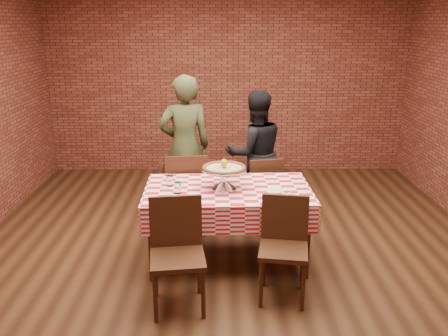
% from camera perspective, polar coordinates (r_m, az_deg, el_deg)
% --- Properties ---
extents(ground, '(6.00, 6.00, 0.00)m').
position_cam_1_polar(ground, '(5.03, 0.93, -10.26)').
color(ground, black).
rests_on(ground, ground).
extents(back_wall, '(5.50, 0.00, 5.50)m').
position_cam_1_polar(back_wall, '(7.52, 0.40, 10.48)').
color(back_wall, maroon).
rests_on(back_wall, ground).
extents(table, '(1.60, 0.98, 0.75)m').
position_cam_1_polar(table, '(4.78, 0.45, -6.76)').
color(table, '#3F2312').
rests_on(table, ground).
extents(tablecloth, '(1.64, 1.02, 0.27)m').
position_cam_1_polar(tablecloth, '(4.69, 0.46, -3.99)').
color(tablecloth, red).
rests_on(tablecloth, table).
extents(pizza_stand, '(0.47, 0.47, 0.19)m').
position_cam_1_polar(pizza_stand, '(4.62, 0.01, -1.27)').
color(pizza_stand, silver).
rests_on(pizza_stand, tablecloth).
extents(pizza, '(0.45, 0.45, 0.03)m').
position_cam_1_polar(pizza, '(4.58, 0.01, -0.05)').
color(pizza, beige).
rests_on(pizza, pizza_stand).
extents(lemon, '(0.07, 0.07, 0.09)m').
position_cam_1_polar(lemon, '(4.57, 0.01, 0.55)').
color(lemon, yellow).
rests_on(lemon, pizza).
extents(water_glass_left, '(0.07, 0.07, 0.11)m').
position_cam_1_polar(water_glass_left, '(4.52, -5.48, -2.32)').
color(water_glass_left, white).
rests_on(water_glass_left, tablecloth).
extents(water_glass_right, '(0.07, 0.07, 0.11)m').
position_cam_1_polar(water_glass_right, '(4.72, -6.44, -1.51)').
color(water_glass_right, white).
rests_on(water_glass_right, tablecloth).
extents(side_plate, '(0.17, 0.17, 0.01)m').
position_cam_1_polar(side_plate, '(4.58, 5.96, -2.70)').
color(side_plate, white).
rests_on(side_plate, tablecloth).
extents(sweetener_packet_a, '(0.06, 0.06, 0.00)m').
position_cam_1_polar(sweetener_packet_a, '(4.52, 8.17, -3.12)').
color(sweetener_packet_a, white).
rests_on(sweetener_packet_a, tablecloth).
extents(sweetener_packet_b, '(0.06, 0.06, 0.00)m').
position_cam_1_polar(sweetener_packet_b, '(4.53, 7.85, -3.04)').
color(sweetener_packet_b, white).
rests_on(sweetener_packet_b, tablecloth).
extents(condiment_caddy, '(0.11, 0.09, 0.15)m').
position_cam_1_polar(condiment_caddy, '(4.94, 1.32, -0.33)').
color(condiment_caddy, silver).
rests_on(condiment_caddy, tablecloth).
extents(chair_near_left, '(0.49, 0.49, 0.92)m').
position_cam_1_polar(chair_near_left, '(4.00, -5.52, -10.48)').
color(chair_near_left, '#3F2312').
rests_on(chair_near_left, ground).
extents(chair_near_right, '(0.46, 0.46, 0.88)m').
position_cam_1_polar(chair_near_right, '(4.15, 7.03, -9.77)').
color(chair_near_right, '#3F2312').
rests_on(chair_near_right, ground).
extents(chair_far_left, '(0.50, 0.50, 0.93)m').
position_cam_1_polar(chair_far_left, '(5.44, -4.48, -2.77)').
color(chair_far_left, '#3F2312').
rests_on(chair_far_left, ground).
extents(chair_far_right, '(0.44, 0.44, 0.86)m').
position_cam_1_polar(chair_far_right, '(5.54, 4.53, -2.79)').
color(chair_far_right, '#3F2312').
rests_on(chair_far_right, ground).
extents(diner_olive, '(0.70, 0.54, 1.72)m').
position_cam_1_polar(diner_olive, '(5.81, -4.67, 2.54)').
color(diner_olive, '#3C4325').
rests_on(diner_olive, ground).
extents(diner_black, '(0.85, 0.73, 1.52)m').
position_cam_1_polar(diner_black, '(5.86, 3.71, 1.73)').
color(diner_black, black).
rests_on(diner_black, ground).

